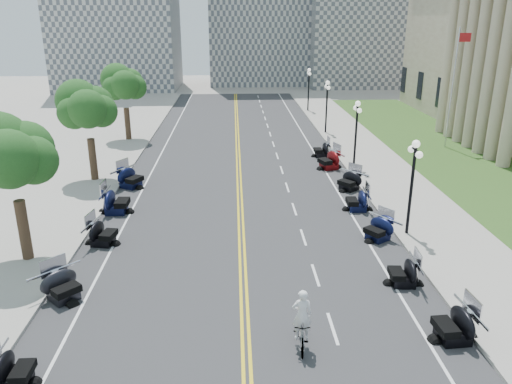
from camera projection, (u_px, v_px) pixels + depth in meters
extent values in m
plane|color=gray|center=(243.00, 277.00, 21.89)|extent=(160.00, 160.00, 0.00)
cube|color=#333335|center=(240.00, 198.00, 31.31)|extent=(16.00, 90.00, 0.01)
cube|color=yellow|center=(238.00, 198.00, 31.30)|extent=(0.12, 90.00, 0.00)
cube|color=yellow|center=(242.00, 198.00, 31.31)|extent=(0.12, 90.00, 0.00)
cube|color=white|center=(341.00, 197.00, 31.57)|extent=(0.12, 90.00, 0.00)
cube|color=white|center=(137.00, 200.00, 31.03)|extent=(0.12, 90.00, 0.00)
cube|color=white|center=(333.00, 328.00, 18.25)|extent=(0.12, 2.00, 0.00)
cube|color=white|center=(315.00, 275.00, 22.02)|extent=(0.12, 2.00, 0.00)
cube|color=white|center=(303.00, 237.00, 25.79)|extent=(0.12, 2.00, 0.00)
cube|color=white|center=(294.00, 209.00, 29.56)|extent=(0.12, 2.00, 0.00)
cube|color=white|center=(287.00, 187.00, 33.32)|extent=(0.12, 2.00, 0.00)
cube|color=white|center=(282.00, 170.00, 37.09)|extent=(0.12, 2.00, 0.00)
cube|color=white|center=(277.00, 156.00, 40.86)|extent=(0.12, 2.00, 0.00)
cube|color=white|center=(273.00, 144.00, 44.63)|extent=(0.12, 2.00, 0.00)
cube|color=white|center=(270.00, 134.00, 48.40)|extent=(0.12, 2.00, 0.00)
cube|color=white|center=(267.00, 126.00, 52.17)|extent=(0.12, 2.00, 0.00)
cube|color=white|center=(265.00, 118.00, 55.94)|extent=(0.12, 2.00, 0.00)
cube|color=white|center=(263.00, 112.00, 59.71)|extent=(0.12, 2.00, 0.00)
cube|color=white|center=(261.00, 106.00, 63.47)|extent=(0.12, 2.00, 0.00)
cube|color=white|center=(260.00, 101.00, 67.24)|extent=(0.12, 2.00, 0.00)
cube|color=white|center=(258.00, 97.00, 71.01)|extent=(0.12, 2.00, 0.00)
cube|color=#9E9991|center=(405.00, 195.00, 31.73)|extent=(5.00, 90.00, 0.15)
cube|color=#9E9991|center=(70.00, 200.00, 30.84)|extent=(5.00, 90.00, 0.15)
cube|color=#356023|center=(459.00, 160.00, 39.57)|extent=(9.00, 60.00, 0.10)
cube|color=gray|center=(115.00, 1.00, 75.22)|extent=(18.00, 14.00, 26.00)
cube|color=gray|center=(371.00, 15.00, 80.40)|extent=(20.00, 14.00, 22.00)
imported|color=#A51414|center=(301.00, 333.00, 17.05)|extent=(0.64, 1.90, 1.12)
imported|color=silver|center=(303.00, 295.00, 16.56)|extent=(0.69, 0.45, 1.88)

